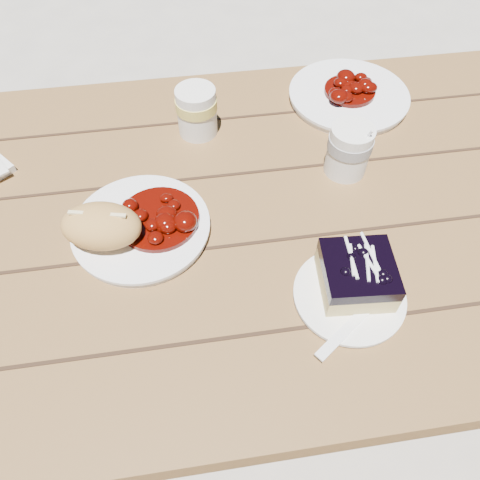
{
  "coord_description": "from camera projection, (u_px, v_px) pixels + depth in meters",
  "views": [
    {
      "loc": [
        -0.17,
        -0.53,
        1.36
      ],
      "look_at": [
        -0.11,
        -0.11,
        0.81
      ],
      "focal_mm": 35.0,
      "sensor_mm": 36.0,
      "label": 1
    }
  ],
  "objects": [
    {
      "name": "coffee_cup",
      "position": [
        349.0,
        150.0,
        0.83
      ],
      "size": [
        0.08,
        0.08,
        0.09
      ],
      "primitive_type": "cylinder",
      "color": "white",
      "rests_on": "picnic_table"
    },
    {
      "name": "second_cup",
      "position": [
        197.0,
        112.0,
        0.89
      ],
      "size": [
        0.08,
        0.08,
        0.09
      ],
      "primitive_type": "cylinder",
      "color": "white",
      "rests_on": "picnic_table"
    },
    {
      "name": "fork_dessert",
      "position": [
        347.0,
        329.0,
        0.66
      ],
      "size": [
        0.14,
        0.11,
        0.0
      ],
      "primitive_type": null,
      "rotation": [
        0.0,
        0.0,
        -0.95
      ],
      "color": "white",
      "rests_on": "dessert_plate"
    },
    {
      "name": "dessert_plate",
      "position": [
        349.0,
        296.0,
        0.7
      ],
      "size": [
        0.16,
        0.16,
        0.01
      ],
      "primitive_type": "cylinder",
      "color": "white",
      "rests_on": "picnic_table"
    },
    {
      "name": "main_plate",
      "position": [
        141.0,
        228.0,
        0.77
      ],
      "size": [
        0.22,
        0.22,
        0.02
      ],
      "primitive_type": "cylinder",
      "color": "white",
      "rests_on": "picnic_table"
    },
    {
      "name": "ground",
      "position": [
        271.0,
        365.0,
        1.42
      ],
      "size": [
        60.0,
        60.0,
        0.0
      ],
      "primitive_type": "plane",
      "color": "#A8A298",
      "rests_on": "ground"
    },
    {
      "name": "bread_roll",
      "position": [
        102.0,
        226.0,
        0.72
      ],
      "size": [
        0.14,
        0.11,
        0.07
      ],
      "primitive_type": "ellipsoid",
      "rotation": [
        0.0,
        0.0,
        -0.23
      ],
      "color": "tan",
      "rests_on": "main_plate"
    },
    {
      "name": "blueberry_cake",
      "position": [
        357.0,
        275.0,
        0.68
      ],
      "size": [
        0.11,
        0.11,
        0.06
      ],
      "rotation": [
        0.0,
        0.0,
        -0.08
      ],
      "color": "#D5BF74",
      "rests_on": "dessert_plate"
    },
    {
      "name": "picnic_table",
      "position": [
        287.0,
        254.0,
        0.95
      ],
      "size": [
        2.0,
        1.55,
        0.75
      ],
      "color": "brown",
      "rests_on": "ground"
    },
    {
      "name": "goulash_stew",
      "position": [
        157.0,
        212.0,
        0.75
      ],
      "size": [
        0.13,
        0.13,
        0.04
      ],
      "primitive_type": null,
      "color": "#4B0802",
      "rests_on": "main_plate"
    },
    {
      "name": "second_plate",
      "position": [
        348.0,
        96.0,
        0.98
      ],
      "size": [
        0.25,
        0.25,
        0.02
      ],
      "primitive_type": "cylinder",
      "color": "white",
      "rests_on": "picnic_table"
    },
    {
      "name": "second_stew",
      "position": [
        351.0,
        84.0,
        0.96
      ],
      "size": [
        0.11,
        0.11,
        0.04
      ],
      "primitive_type": null,
      "color": "#4B0802",
      "rests_on": "second_plate"
    }
  ]
}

